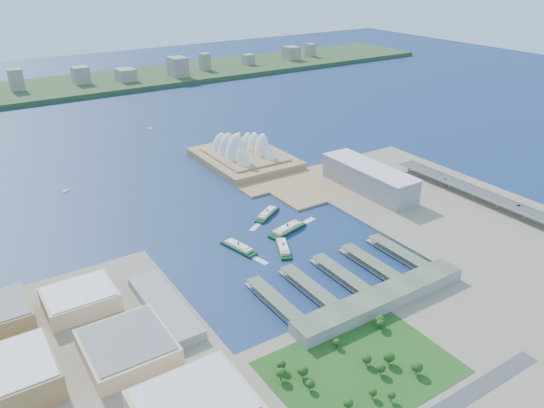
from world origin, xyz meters
TOP-DOWN VIEW (x-y plane):
  - ground at (0.00, 0.00)m, footprint 3000.00×3000.00m
  - west_land at (-250.00, -105.00)m, footprint 220.00×390.00m
  - south_land at (0.00, -210.00)m, footprint 720.00×180.00m
  - east_land at (240.00, -50.00)m, footprint 240.00×500.00m
  - peninsula at (107.50, 260.00)m, footprint 135.00×220.00m
  - far_shore at (0.00, 980.00)m, footprint 2200.00×260.00m
  - opera_house at (105.00, 280.00)m, footprint 134.00×180.00m
  - toaster_building at (195.00, 80.00)m, footprint 45.00×155.00m
  - expressway at (300.00, -60.00)m, footprint 26.00×340.00m
  - west_buildings at (-250.00, -70.00)m, footprint 200.00×280.00m
  - ferry_wharves at (14.00, -75.00)m, footprint 184.00×90.00m
  - terminal_building at (15.00, -135.00)m, footprint 200.00×28.00m
  - park at (-60.00, -190.00)m, footprint 150.00×110.00m
  - far_skyline at (0.00, 960.00)m, footprint 1900.00×140.00m
  - ferry_a at (-45.35, 37.66)m, footprint 23.75×51.83m
  - ferry_b at (30.05, 93.38)m, footprint 48.89×36.98m
  - ferry_c at (-2.32, 8.33)m, footprint 31.75×49.24m
  - ferry_d at (27.15, 42.38)m, footprint 57.99×27.62m
  - boat_b at (-172.54, 318.17)m, footprint 10.11×9.31m
  - boat_c at (175.44, 417.90)m, footprint 5.18×12.07m
  - boat_e at (43.94, 541.71)m, footprint 6.09×11.41m
  - car_b at (304.00, -86.53)m, footprint 1.54×4.42m
  - car_c at (296.00, 26.75)m, footprint 2.03×4.99m

SIDE VIEW (x-z plane):
  - ground at x=0.00m, z-range 0.00..0.00m
  - boat_c at x=175.44m, z-range 0.00..2.63m
  - boat_e at x=43.94m, z-range 0.00..2.67m
  - boat_b at x=-172.54m, z-range 0.00..2.76m
  - west_land at x=-250.00m, z-range 0.00..3.00m
  - south_land at x=0.00m, z-range 0.00..3.00m
  - east_land at x=240.00m, z-range 0.00..3.00m
  - peninsula at x=107.50m, z-range 0.00..3.00m
  - ferry_c at x=-2.32m, z-range 0.00..9.18m
  - ferry_wharves at x=14.00m, z-range 0.00..9.30m
  - ferry_b at x=30.05m, z-range 0.00..9.40m
  - ferry_a at x=-45.35m, z-range 0.00..9.50m
  - ferry_d at x=27.15m, z-range 0.00..10.63m
  - far_shore at x=0.00m, z-range 0.00..12.00m
  - expressway at x=300.00m, z-range 3.00..14.85m
  - terminal_building at x=15.00m, z-range 3.00..15.00m
  - park at x=-60.00m, z-range 3.00..19.00m
  - car_c at x=296.00m, z-range 14.85..16.30m
  - car_b at x=304.00m, z-range 14.85..16.31m
  - west_buildings at x=-250.00m, z-range 3.00..30.00m
  - toaster_building at x=195.00m, z-range 3.00..38.00m
  - opera_house at x=105.00m, z-range 3.00..61.00m
  - far_skyline at x=0.00m, z-range 12.00..67.00m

